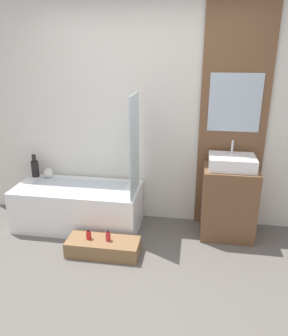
{
  "coord_description": "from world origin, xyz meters",
  "views": [
    {
      "loc": [
        0.58,
        -2.16,
        2.0
      ],
      "look_at": [
        0.12,
        0.72,
        0.96
      ],
      "focal_mm": 35.0,
      "sensor_mm": 36.0,
      "label": 1
    }
  ],
  "objects_px": {
    "bathtub": "(79,206)",
    "bottle_soap_primary": "(89,235)",
    "vase_round_light": "(48,173)",
    "wooden_step_bench": "(103,247)",
    "vase_tall_dark": "(35,168)",
    "bottle_soap_secondary": "(108,236)",
    "sink": "(232,162)"
  },
  "relations": [
    {
      "from": "vase_tall_dark",
      "to": "vase_round_light",
      "type": "xyz_separation_m",
      "value": [
        0.18,
        -0.01,
        -0.06
      ]
    },
    {
      "from": "vase_round_light",
      "to": "bathtub",
      "type": "bearing_deg",
      "value": -26.29
    },
    {
      "from": "wooden_step_bench",
      "to": "vase_round_light",
      "type": "xyz_separation_m",
      "value": [
        -0.9,
        0.76,
        0.48
      ]
    },
    {
      "from": "sink",
      "to": "bottle_soap_secondary",
      "type": "height_order",
      "value": "sink"
    },
    {
      "from": "bathtub",
      "to": "vase_round_light",
      "type": "bearing_deg",
      "value": 153.71
    },
    {
      "from": "vase_round_light",
      "to": "bottle_soap_primary",
      "type": "distance_m",
      "value": 1.13
    },
    {
      "from": "bottle_soap_secondary",
      "to": "bottle_soap_primary",
      "type": "bearing_deg",
      "value": -180.0
    },
    {
      "from": "bathtub",
      "to": "bottle_soap_primary",
      "type": "bearing_deg",
      "value": -61.05
    },
    {
      "from": "bottle_soap_secondary",
      "to": "vase_round_light",
      "type": "bearing_deg",
      "value": 141.54
    },
    {
      "from": "vase_round_light",
      "to": "vase_tall_dark",
      "type": "bearing_deg",
      "value": 175.46
    },
    {
      "from": "bottle_soap_primary",
      "to": "bottle_soap_secondary",
      "type": "xyz_separation_m",
      "value": [
        0.21,
        0.0,
        0.0
      ]
    },
    {
      "from": "bathtub",
      "to": "sink",
      "type": "relative_size",
      "value": 2.98
    },
    {
      "from": "vase_tall_dark",
      "to": "bottle_soap_primary",
      "type": "bearing_deg",
      "value": -39.8
    },
    {
      "from": "sink",
      "to": "bottle_soap_primary",
      "type": "height_order",
      "value": "sink"
    },
    {
      "from": "wooden_step_bench",
      "to": "sink",
      "type": "distance_m",
      "value": 1.63
    },
    {
      "from": "sink",
      "to": "bottle_soap_primary",
      "type": "bearing_deg",
      "value": -156.91
    },
    {
      "from": "wooden_step_bench",
      "to": "bottle_soap_secondary",
      "type": "height_order",
      "value": "bottle_soap_secondary"
    },
    {
      "from": "bottle_soap_primary",
      "to": "bottle_soap_secondary",
      "type": "height_order",
      "value": "bottle_soap_secondary"
    },
    {
      "from": "vase_tall_dark",
      "to": "bottle_soap_primary",
      "type": "relative_size",
      "value": 2.64
    },
    {
      "from": "vase_tall_dark",
      "to": "bottle_soap_primary",
      "type": "distance_m",
      "value": 1.28
    },
    {
      "from": "wooden_step_bench",
      "to": "vase_tall_dark",
      "type": "height_order",
      "value": "vase_tall_dark"
    },
    {
      "from": "sink",
      "to": "vase_round_light",
      "type": "xyz_separation_m",
      "value": [
        -2.19,
        0.15,
        -0.31
      ]
    },
    {
      "from": "bottle_soap_secondary",
      "to": "wooden_step_bench",
      "type": "bearing_deg",
      "value": -180.0
    },
    {
      "from": "vase_round_light",
      "to": "bottle_soap_primary",
      "type": "height_order",
      "value": "vase_round_light"
    },
    {
      "from": "wooden_step_bench",
      "to": "bottle_soap_primary",
      "type": "distance_m",
      "value": 0.2
    },
    {
      "from": "bathtub",
      "to": "bottle_soap_primary",
      "type": "height_order",
      "value": "bathtub"
    },
    {
      "from": "vase_tall_dark",
      "to": "bottle_soap_secondary",
      "type": "relative_size",
      "value": 2.39
    },
    {
      "from": "bathtub",
      "to": "bottle_soap_primary",
      "type": "xyz_separation_m",
      "value": [
        0.3,
        -0.54,
        -0.04
      ]
    },
    {
      "from": "vase_tall_dark",
      "to": "vase_round_light",
      "type": "bearing_deg",
      "value": -4.54
    },
    {
      "from": "bathtub",
      "to": "wooden_step_bench",
      "type": "xyz_separation_m",
      "value": [
        0.45,
        -0.54,
        -0.17
      ]
    },
    {
      "from": "vase_tall_dark",
      "to": "bottle_soap_primary",
      "type": "height_order",
      "value": "vase_tall_dark"
    },
    {
      "from": "wooden_step_bench",
      "to": "vase_round_light",
      "type": "relative_size",
      "value": 6.3
    }
  ]
}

